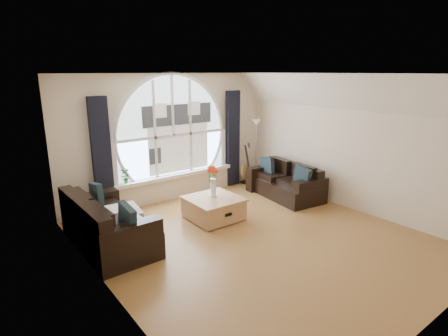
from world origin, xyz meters
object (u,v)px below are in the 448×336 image
(sofa_left, at_px, (109,222))
(vase_flowers, at_px, (213,177))
(guitar, at_px, (246,163))
(sofa_right, at_px, (285,180))
(potted_plant, at_px, (125,175))
(floor_lamp, at_px, (256,151))
(coffee_chest, at_px, (214,207))

(sofa_left, xyz_separation_m, vase_flowers, (2.02, -0.06, 0.41))
(guitar, bearing_deg, sofa_left, -179.96)
(sofa_right, xyz_separation_m, potted_plant, (-3.10, 1.46, 0.31))
(sofa_left, relative_size, floor_lamp, 1.19)
(sofa_right, bearing_deg, vase_flowers, -173.61)
(sofa_left, relative_size, guitar, 1.80)
(sofa_right, height_order, potted_plant, potted_plant)
(sofa_left, height_order, floor_lamp, floor_lamp)
(sofa_left, height_order, coffee_chest, sofa_left)
(floor_lamp, bearing_deg, coffee_chest, -150.35)
(coffee_chest, distance_m, vase_flowers, 0.59)
(sofa_right, bearing_deg, sofa_left, -173.76)
(vase_flowers, distance_m, potted_plant, 1.83)
(coffee_chest, height_order, floor_lamp, floor_lamp)
(sofa_right, relative_size, coffee_chest, 1.75)
(sofa_right, bearing_deg, potted_plant, 162.42)
(sofa_right, distance_m, potted_plant, 3.44)
(potted_plant, bearing_deg, floor_lamp, -3.97)
(floor_lamp, relative_size, guitar, 1.51)
(sofa_left, distance_m, vase_flowers, 2.07)
(vase_flowers, bearing_deg, floor_lamp, 28.66)
(sofa_left, relative_size, sofa_right, 1.16)
(sofa_right, relative_size, guitar, 1.55)
(potted_plant, bearing_deg, vase_flowers, -50.87)
(guitar, distance_m, potted_plant, 3.06)
(sofa_left, bearing_deg, potted_plant, 56.31)
(vase_flowers, distance_m, floor_lamp, 2.48)
(coffee_chest, bearing_deg, sofa_right, 1.65)
(sofa_left, distance_m, floor_lamp, 4.36)
(coffee_chest, bearing_deg, floor_lamp, 30.26)
(guitar, relative_size, potted_plant, 3.26)
(sofa_left, bearing_deg, guitar, 15.77)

